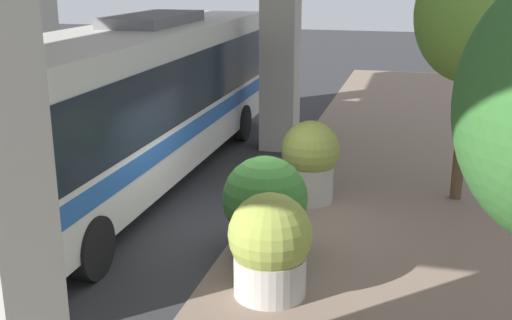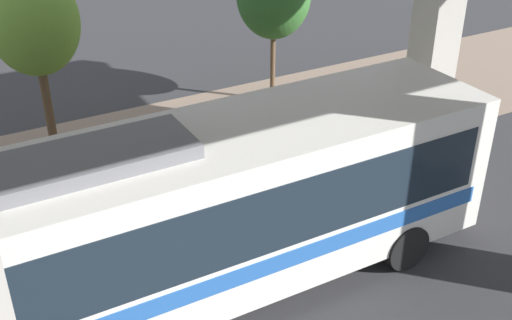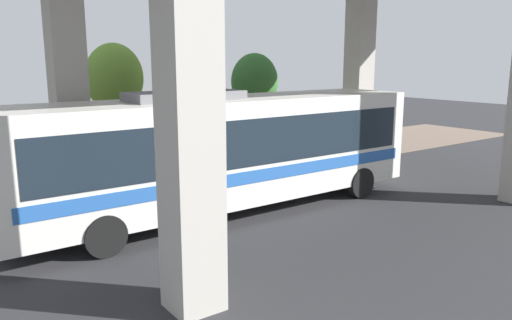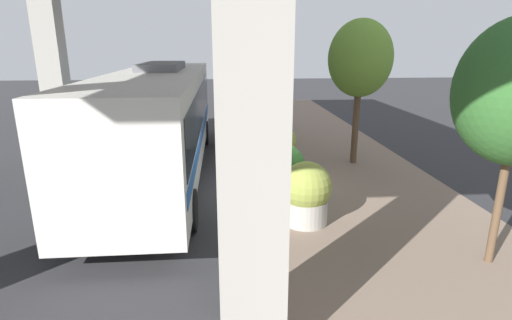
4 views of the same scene
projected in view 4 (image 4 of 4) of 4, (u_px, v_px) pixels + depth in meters
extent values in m
plane|color=#2D2D30|center=(254.00, 195.00, 11.64)|extent=(80.00, 80.00, 0.00)
cube|color=#7A6656|center=(354.00, 191.00, 11.87)|extent=(6.00, 40.00, 0.02)
cube|color=#ADA89E|center=(230.00, 52.00, 16.14)|extent=(0.90, 0.90, 7.84)
cube|color=#ADA89E|center=(251.00, 71.00, 4.86)|extent=(0.90, 0.90, 7.84)
cube|color=#ADA89E|center=(51.00, 52.00, 15.58)|extent=(0.90, 0.90, 7.84)
cube|color=silver|center=(159.00, 118.00, 13.04)|extent=(2.70, 12.60, 2.92)
cube|color=#19232D|center=(159.00, 107.00, 12.94)|extent=(2.74, 11.59, 1.29)
cube|color=#2659A5|center=(161.00, 135.00, 13.20)|extent=(2.74, 11.97, 0.35)
cube|color=slate|center=(162.00, 66.00, 13.80)|extent=(1.35, 3.15, 0.24)
cylinder|color=black|center=(191.00, 210.00, 9.31)|extent=(0.28, 1.00, 1.00)
cylinder|color=black|center=(79.00, 214.00, 9.11)|extent=(0.28, 1.00, 1.00)
cylinder|color=black|center=(205.00, 133.00, 17.45)|extent=(0.28, 1.00, 1.00)
cylinder|color=black|center=(146.00, 134.00, 17.25)|extent=(0.28, 1.00, 1.00)
cylinder|color=#B21919|center=(273.00, 174.00, 12.31)|extent=(0.22, 0.22, 0.74)
sphere|color=#B21919|center=(274.00, 161.00, 12.19)|extent=(0.21, 0.21, 0.21)
cylinder|color=#B21919|center=(279.00, 171.00, 12.29)|extent=(0.13, 0.10, 0.10)
cylinder|color=#B21919|center=(268.00, 171.00, 12.27)|extent=(0.13, 0.10, 0.10)
cylinder|color=#ADA89E|center=(280.00, 192.00, 11.06)|extent=(1.15, 1.15, 0.57)
sphere|color=#38722D|center=(281.00, 169.00, 10.87)|extent=(1.42, 1.42, 1.42)
sphere|color=orange|center=(275.00, 176.00, 11.03)|extent=(0.40, 0.40, 0.40)
cylinder|color=#ADA89E|center=(305.00, 211.00, 9.72)|extent=(1.06, 1.06, 0.62)
sphere|color=olive|center=(306.00, 186.00, 9.54)|extent=(1.21, 1.21, 1.21)
sphere|color=#BF334C|center=(300.00, 192.00, 9.69)|extent=(0.37, 0.37, 0.37)
cylinder|color=#ADA89E|center=(278.00, 162.00, 13.54)|extent=(0.96, 0.96, 0.78)
sphere|color=olive|center=(279.00, 141.00, 13.34)|extent=(1.18, 1.18, 1.18)
sphere|color=#BF334C|center=(275.00, 146.00, 13.48)|extent=(0.34, 0.34, 0.34)
cylinder|color=brown|center=(500.00, 199.00, 7.68)|extent=(0.16, 0.16, 2.74)
cylinder|color=brown|center=(356.00, 122.00, 14.32)|extent=(0.23, 0.23, 3.09)
ellipsoid|color=olive|center=(360.00, 58.00, 13.70)|extent=(2.20, 2.20, 2.64)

